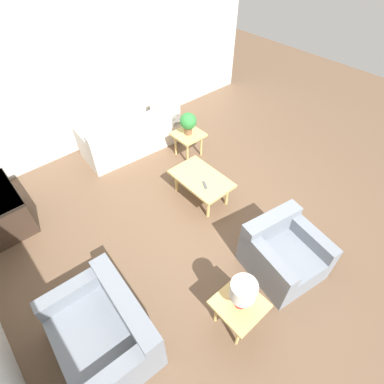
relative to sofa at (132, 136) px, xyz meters
The scene contains 11 objects.
ground_plane 2.33m from the sofa, behind, with size 14.00×14.00×0.00m, color brown.
wall_right 1.30m from the sofa, ahead, with size 0.12×7.20×2.70m.
sofa is the anchor object (origin of this frame).
armchair 3.51m from the sofa, behind, with size 1.01×0.98×0.74m.
loveseat 3.61m from the sofa, 142.30° to the left, with size 1.23×0.94×0.74m.
coffee_table 1.85m from the sofa, behind, with size 0.98×0.61×0.43m.
side_table_plant 1.11m from the sofa, 140.78° to the right, with size 0.51×0.51×0.48m.
side_table_lamp 3.77m from the sofa, 165.12° to the left, with size 0.51×0.51×0.48m.
potted_plant 1.19m from the sofa, 140.78° to the right, with size 0.30×0.30×0.41m.
table_lamp 3.80m from the sofa, 165.12° to the left, with size 0.28×0.28×0.41m.
remote_control 2.02m from the sofa, behind, with size 0.16×0.11×0.02m.
Camera 1 is at (-2.05, 2.20, 3.62)m, focal length 28.00 mm.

